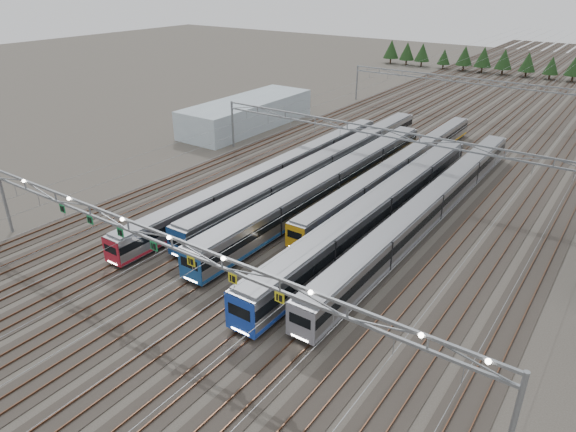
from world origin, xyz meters
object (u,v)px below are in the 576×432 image
Objects in this scene: train_a at (275,173)px; gantry_mid at (381,138)px; train_f at (431,206)px; gantry_far at (477,86)px; train_e at (378,210)px; gantry_near at (171,245)px; train_b at (323,166)px; train_c at (329,185)px; train_d at (400,167)px; west_shed at (248,113)px.

gantry_mid reaches higher than train_a.
gantry_far is (-11.25, 53.85, 4.29)m from train_f.
train_e reaches higher than train_f.
gantry_near is at bearing -104.62° from train_e.
train_e is 27.34m from gantry_near.
train_b is 1.04× the size of gantry_far.
gantry_near is at bearing -90.03° from gantry_far.
train_e is 0.91× the size of gantry_far.
gantry_far reaches higher than train_e.
train_a is 0.97× the size of train_b.
train_f is 1.01× the size of gantry_far.
train_c is 13.59m from train_f.
train_d is at bearing 129.18° from train_f.
gantry_near reaches higher than gantry_far.
train_b is 50.14m from gantry_far.
gantry_far reaches higher than west_shed.
gantry_far is 1.88× the size of west_shed.
train_d is 0.97× the size of gantry_near.
gantry_near is (6.70, -35.62, 4.95)m from train_b.
train_a is 31.53m from west_shed.
train_e is 48.15m from west_shed.
train_f is 1.01× the size of gantry_mid.
west_shed reaches higher than train_c.
train_e is at bearing -11.88° from train_a.
west_shed is at bearing -135.45° from gantry_far.
train_b is at bearing 127.38° from train_c.
train_d is at bearing 70.33° from train_c.
train_f is at bearing -50.82° from train_d.
gantry_mid is 1.00× the size of gantry_far.
train_c is 55.59m from gantry_far.
train_b is 11.22m from train_d.
train_c is 0.95× the size of train_d.
west_shed is at bearing 149.71° from train_b.
train_b is at bearing 144.67° from train_e.
train_a is at bearing 110.58° from gantry_near.
gantry_far is (6.75, 49.50, 4.25)m from train_b.
train_f is 14.94m from gantry_mid.
west_shed is at bearing 155.87° from train_f.
gantry_far reaches higher than train_d.
train_a is 1.89× the size of west_shed.
west_shed is at bearing 161.41° from gantry_mid.
train_b is 1.02× the size of train_f.
train_e is at bearing -83.48° from gantry_far.
train_b is (4.50, 5.78, 0.23)m from train_a.
west_shed is (-45.32, 20.31, 0.55)m from train_f.
gantry_mid is (0.05, 40.12, -0.70)m from gantry_near.
gantry_near is 61.95m from west_shed.
train_a is 1.00× the size of gantry_mid.
train_e is (4.50, -16.26, 0.43)m from train_d.
gantry_mid is at bearing 42.42° from train_a.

